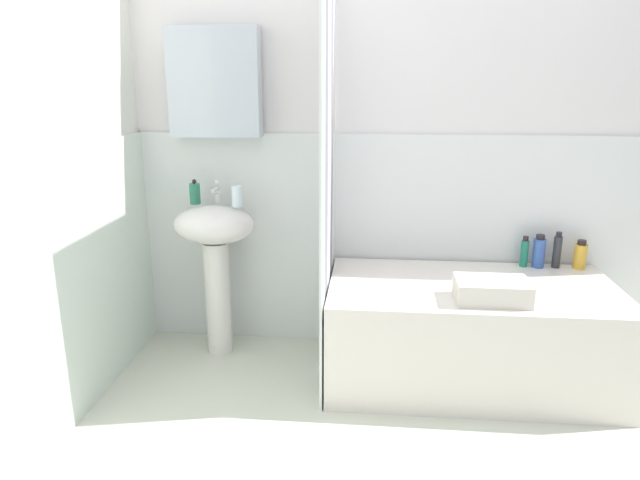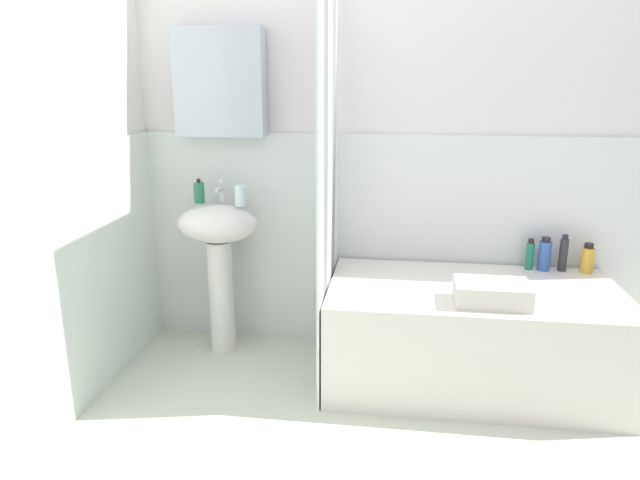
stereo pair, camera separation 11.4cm
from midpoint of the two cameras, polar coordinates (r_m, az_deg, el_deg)
name	(u,v)px [view 2 (the right image)]	position (r m, az deg, el deg)	size (l,w,h in m)	color
wall_back_tiled	(412,146)	(3.15, 10.16, 9.14)	(3.60, 0.18, 2.40)	silver
wall_left_tiled	(50,171)	(2.64, -24.05, 6.29)	(0.07, 1.81, 2.40)	silver
sink	(219,246)	(3.16, -8.98, -0.55)	(0.44, 0.34, 0.84)	silver
faucet	(221,191)	(3.17, -8.77, 4.79)	(0.03, 0.12, 0.12)	silver
soap_dispenser	(199,192)	(3.18, -10.87, 4.66)	(0.06, 0.06, 0.13)	#287453
toothbrush_cup	(240,196)	(3.07, -6.85, 4.39)	(0.06, 0.06, 0.11)	white
bathtub	(471,335)	(3.01, 15.77, -9.07)	(1.40, 0.75, 0.51)	silver
shower_curtain	(329,184)	(2.77, 2.04, 5.58)	(0.01, 0.75, 2.00)	white
body_wash_bottle	(587,259)	(3.32, 25.83, -1.70)	(0.06, 0.06, 0.16)	gold
shampoo_bottle	(563,254)	(3.29, 23.87, -1.27)	(0.04, 0.04, 0.20)	#2E2E32
conditioner_bottle	(545,255)	(3.26, 22.28, -1.38)	(0.06, 0.06, 0.18)	#3558A5
lotion_bottle	(530,255)	(3.25, 21.00, -1.41)	(0.04, 0.04, 0.17)	#1D755A
towel_folded	(492,293)	(2.72, 17.82, -5.04)	(0.33, 0.21, 0.10)	silver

